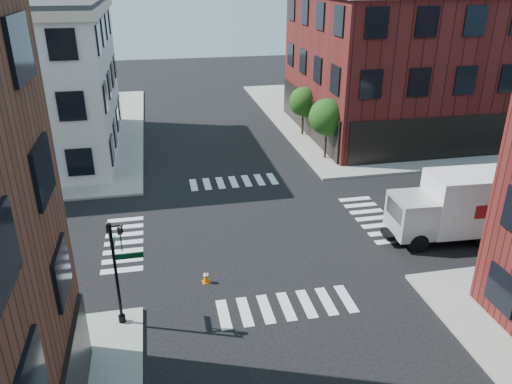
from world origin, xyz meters
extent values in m
plane|color=black|center=(0.00, 0.00, 0.00)|extent=(120.00, 120.00, 0.00)
cube|color=gray|center=(21.00, 21.00, 0.07)|extent=(30.00, 30.00, 0.15)
cube|color=#461311|center=(20.50, 16.00, 6.00)|extent=(25.00, 16.00, 12.00)
cylinder|color=black|center=(7.50, 10.00, 0.89)|extent=(0.18, 0.18, 1.47)
cylinder|color=black|center=(7.50, 10.00, 1.62)|extent=(0.12, 0.12, 1.47)
sphere|color=#11340E|center=(7.50, 10.00, 3.30)|extent=(2.69, 2.69, 2.69)
sphere|color=#11340E|center=(7.75, 9.90, 2.75)|extent=(1.85, 1.85, 1.85)
cylinder|color=black|center=(7.50, 16.00, 0.81)|extent=(0.18, 0.18, 1.33)
cylinder|color=black|center=(7.50, 16.00, 1.48)|extent=(0.12, 0.12, 1.33)
sphere|color=#11340E|center=(7.50, 16.00, 3.00)|extent=(2.43, 2.43, 2.43)
sphere|color=#11340E|center=(7.75, 15.90, 2.51)|extent=(1.67, 1.67, 1.67)
cylinder|color=black|center=(-6.80, -6.80, 2.30)|extent=(0.12, 0.12, 4.60)
cylinder|color=black|center=(-6.80, -6.80, 0.30)|extent=(0.28, 0.28, 0.30)
cube|color=#053819|center=(-6.25, -6.80, 3.15)|extent=(1.10, 0.03, 0.22)
cube|color=#053819|center=(-6.80, -6.25, 3.40)|extent=(0.03, 1.10, 0.22)
imported|color=black|center=(-6.45, -6.70, 3.90)|extent=(0.22, 0.18, 1.10)
imported|color=black|center=(-6.90, -6.45, 3.90)|extent=(0.18, 0.22, 1.10)
cube|color=silver|center=(11.57, -3.05, 2.10)|extent=(5.92, 2.79, 3.10)
cube|color=maroon|center=(11.50, -4.32, 2.10)|extent=(2.20, 0.15, 0.70)
cube|color=maroon|center=(11.63, -1.78, 2.10)|extent=(2.20, 0.15, 0.70)
cube|color=#A7A7A9|center=(7.77, -2.86, 1.55)|extent=(2.12, 2.50, 2.00)
cube|color=black|center=(6.82, -2.81, 1.90)|extent=(0.20, 1.90, 0.90)
cube|color=black|center=(10.37, -2.99, 0.50)|extent=(8.04, 1.40, 0.25)
cylinder|color=black|center=(7.72, -3.90, 0.50)|extent=(1.02, 0.40, 1.00)
cylinder|color=black|center=(7.82, -1.81, 0.50)|extent=(1.02, 0.40, 1.00)
cylinder|color=black|center=(11.31, -4.09, 0.50)|extent=(1.02, 0.40, 1.00)
cylinder|color=black|center=(11.42, -1.99, 0.50)|extent=(1.02, 0.40, 1.00)
cylinder|color=black|center=(13.82, -2.11, 0.50)|extent=(1.02, 0.40, 1.00)
cube|color=orange|center=(-3.15, -4.50, 0.02)|extent=(0.38, 0.38, 0.04)
cone|color=orange|center=(-3.15, -4.50, 0.31)|extent=(0.36, 0.36, 0.63)
cylinder|color=white|center=(-3.15, -4.50, 0.40)|extent=(0.24, 0.24, 0.07)
camera|label=1|loc=(-4.79, -23.82, 13.13)|focal=35.00mm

